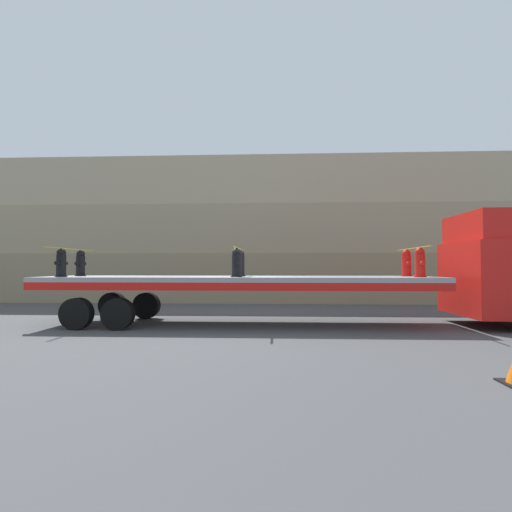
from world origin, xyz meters
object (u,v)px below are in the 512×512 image
(fire_hydrant_black_far_1, at_px, (240,263))
(truck_cab, at_px, (503,269))
(fire_hydrant_black_far_0, at_px, (81,263))
(fire_hydrant_red_near_2, at_px, (420,263))
(fire_hydrant_black_near_1, at_px, (237,263))
(fire_hydrant_black_near_0, at_px, (61,263))
(flatbed_trailer, at_px, (216,285))
(fire_hydrant_red_far_2, at_px, (406,263))

(fire_hydrant_black_far_1, bearing_deg, truck_cab, -4.27)
(fire_hydrant_black_far_0, bearing_deg, fire_hydrant_red_near_2, -6.39)
(fire_hydrant_black_near_1, xyz_separation_m, fire_hydrant_black_far_1, (0.00, 1.06, 0.00))
(fire_hydrant_black_near_0, relative_size, fire_hydrant_black_near_1, 1.00)
(flatbed_trailer, distance_m, fire_hydrant_black_near_1, 1.01)
(fire_hydrant_black_far_1, bearing_deg, fire_hydrant_red_far_2, 0.00)
(fire_hydrant_red_near_2, height_order, fire_hydrant_red_far_2, same)
(fire_hydrant_black_far_0, height_order, fire_hydrant_red_far_2, same)
(fire_hydrant_black_far_1, bearing_deg, fire_hydrant_black_near_0, -167.38)
(flatbed_trailer, relative_size, fire_hydrant_black_near_1, 13.97)
(fire_hydrant_black_far_0, relative_size, fire_hydrant_black_far_1, 1.00)
(fire_hydrant_black_far_1, distance_m, fire_hydrant_red_near_2, 4.87)
(truck_cab, xyz_separation_m, flatbed_trailer, (-7.75, 0.00, -0.43))
(truck_cab, height_order, fire_hydrant_red_far_2, truck_cab)
(fire_hydrant_black_near_0, bearing_deg, fire_hydrant_red_near_2, 0.00)
(fire_hydrant_black_far_0, bearing_deg, fire_hydrant_black_near_0, -90.00)
(fire_hydrant_black_near_0, xyz_separation_m, fire_hydrant_red_near_2, (9.51, 0.00, 0.00))
(flatbed_trailer, relative_size, fire_hydrant_red_far_2, 13.97)
(truck_cab, distance_m, fire_hydrant_black_far_0, 11.90)
(truck_cab, bearing_deg, flatbed_trailer, 180.00)
(fire_hydrant_black_far_1, distance_m, fire_hydrant_red_far_2, 4.76)
(flatbed_trailer, distance_m, fire_hydrant_black_near_0, 4.21)
(truck_cab, distance_m, fire_hydrant_black_near_1, 7.15)
(truck_cab, distance_m, fire_hydrant_red_far_2, 2.44)
(fire_hydrant_black_far_0, bearing_deg, flatbed_trailer, -7.34)
(fire_hydrant_black_near_1, bearing_deg, truck_cab, 4.27)
(fire_hydrant_black_near_0, bearing_deg, fire_hydrant_black_far_1, 12.62)
(flatbed_trailer, bearing_deg, fire_hydrant_black_near_0, -172.66)
(fire_hydrant_black_near_0, height_order, fire_hydrant_black_near_1, same)
(fire_hydrant_red_near_2, relative_size, fire_hydrant_red_far_2, 1.00)
(fire_hydrant_black_far_1, bearing_deg, fire_hydrant_black_near_1, -90.00)
(fire_hydrant_red_near_2, bearing_deg, flatbed_trailer, 174.35)
(fire_hydrant_red_far_2, bearing_deg, fire_hydrant_black_near_0, -173.61)
(fire_hydrant_black_near_0, distance_m, fire_hydrant_black_near_1, 4.76)
(truck_cab, relative_size, fire_hydrant_red_far_2, 3.94)
(fire_hydrant_black_far_1, relative_size, fire_hydrant_red_far_2, 1.00)
(truck_cab, distance_m, fire_hydrant_red_near_2, 2.44)
(truck_cab, distance_m, fire_hydrant_black_far_1, 7.15)
(flatbed_trailer, bearing_deg, fire_hydrant_black_near_1, -40.58)
(truck_cab, distance_m, fire_hydrant_black_near_0, 11.90)
(fire_hydrant_red_near_2, distance_m, fire_hydrant_red_far_2, 1.06)
(fire_hydrant_black_near_1, height_order, fire_hydrant_red_far_2, same)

